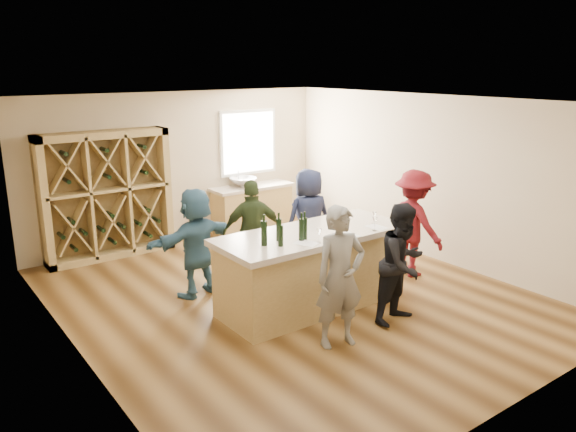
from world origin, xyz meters
TOP-DOWN VIEW (x-y plane):
  - floor at (0.00, 0.00)m, footprint 6.00×7.00m
  - ceiling at (0.00, 0.00)m, footprint 6.00×7.00m
  - wall_back at (0.00, 3.55)m, footprint 6.00×0.10m
  - wall_front at (0.00, -3.55)m, footprint 6.00×0.10m
  - wall_left at (-3.05, 0.00)m, footprint 0.10×7.00m
  - wall_right at (3.05, 0.00)m, footprint 0.10×7.00m
  - window_frame at (1.50, 3.47)m, footprint 1.30×0.06m
  - window_pane at (1.50, 3.44)m, footprint 1.18×0.01m
  - wine_rack at (-1.50, 3.27)m, footprint 2.20×0.45m
  - back_counter_base at (1.40, 3.20)m, footprint 1.60×0.58m
  - back_counter_top at (1.40, 3.20)m, footprint 1.70×0.62m
  - sink at (1.20, 3.20)m, footprint 0.54×0.54m
  - faucet at (1.20, 3.38)m, footprint 0.02×0.02m
  - tasting_counter_base at (0.04, -0.44)m, footprint 2.60×1.00m
  - tasting_counter_top at (0.04, -0.44)m, footprint 2.72×1.12m
  - wine_bottle_a at (-0.82, -0.55)m, footprint 0.08×0.08m
  - wine_bottle_b at (-0.67, -0.69)m, footprint 0.08×0.08m
  - wine_bottle_c at (-0.56, -0.49)m, footprint 0.07×0.07m
  - wine_bottle_d at (-0.32, -0.66)m, footprint 0.09×0.09m
  - wine_bottle_e at (-0.25, -0.64)m, footprint 0.09×0.09m
  - wine_glass_a at (-0.20, -0.87)m, footprint 0.09×0.09m
  - wine_glass_b at (0.21, -0.85)m, footprint 0.07×0.07m
  - wine_glass_c at (0.75, -0.91)m, footprint 0.10×0.10m
  - wine_glass_d at (0.48, -0.59)m, footprint 0.09×0.09m
  - wine_glass_e at (0.98, -0.67)m, footprint 0.07×0.07m
  - tasting_menu_a at (-0.34, -0.79)m, footprint 0.31×0.35m
  - tasting_menu_b at (0.34, -0.85)m, footprint 0.23×0.29m
  - tasting_menu_c at (0.89, -0.81)m, footprint 0.23×0.30m
  - person_near_left at (-0.40, -1.51)m, footprint 0.72×0.59m
  - person_near_right at (0.68, -1.51)m, footprint 0.83×0.54m
  - person_server at (2.09, -0.44)m, footprint 0.52×1.10m
  - person_far_mid at (-0.12, 0.80)m, footprint 1.05×0.80m
  - person_far_right at (0.97, 0.82)m, footprint 0.87×0.63m
  - person_far_left at (-1.05, 0.87)m, footprint 1.56×0.83m

SIDE VIEW (x-z plane):
  - floor at x=0.00m, z-range -0.10..0.00m
  - back_counter_base at x=1.40m, z-range 0.00..0.86m
  - tasting_counter_base at x=0.04m, z-range 0.00..1.00m
  - person_near_right at x=0.68m, z-range 0.00..1.59m
  - person_far_left at x=-1.05m, z-range 0.00..1.60m
  - person_far_mid at x=-0.12m, z-range 0.00..1.61m
  - person_far_right at x=0.97m, z-range 0.00..1.66m
  - person_server at x=2.09m, z-range 0.00..1.70m
  - person_near_left at x=-0.40m, z-range 0.00..1.72m
  - back_counter_top at x=1.40m, z-range 0.86..0.92m
  - sink at x=1.20m, z-range 0.92..1.11m
  - tasting_counter_top at x=0.04m, z-range 1.00..1.08m
  - faucet at x=1.20m, z-range 0.92..1.22m
  - tasting_menu_a at x=-0.34m, z-range 1.08..1.08m
  - tasting_menu_b at x=0.34m, z-range 1.08..1.08m
  - tasting_menu_c at x=0.89m, z-range 1.08..1.08m
  - wine_rack at x=-1.50m, z-range 0.00..2.20m
  - wine_glass_e at x=0.98m, z-range 1.08..1.25m
  - wine_glass_a at x=-0.20m, z-range 1.08..1.26m
  - wine_glass_b at x=0.21m, z-range 1.08..1.26m
  - wine_glass_d at x=0.48m, z-range 1.08..1.27m
  - wine_glass_c at x=0.75m, z-range 1.08..1.28m
  - wine_bottle_b at x=-0.67m, z-range 1.08..1.35m
  - wine_bottle_e at x=-0.25m, z-range 1.08..1.37m
  - wine_bottle_d at x=-0.32m, z-range 1.08..1.37m
  - wine_bottle_c at x=-0.56m, z-range 1.08..1.37m
  - wine_bottle_a at x=-0.82m, z-range 1.08..1.40m
  - wall_back at x=0.00m, z-range 0.00..2.80m
  - wall_front at x=0.00m, z-range 0.00..2.80m
  - wall_left at x=-3.05m, z-range 0.00..2.80m
  - wall_right at x=3.05m, z-range 0.00..2.80m
  - window_frame at x=1.50m, z-range 1.10..2.40m
  - window_pane at x=1.50m, z-range 1.16..2.34m
  - ceiling at x=0.00m, z-range 2.80..2.90m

